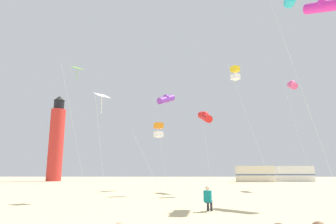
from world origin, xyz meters
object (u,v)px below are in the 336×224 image
kite_box_gold (235,73)px  rv_van_white (295,174)px  kite_flyer_standing (208,198)px  kite_diamond_white (102,99)px  kite_diamond_lime (77,73)px  rv_van_cream (255,174)px  kite_tube_violet (166,99)px  kite_tube_magenta (322,6)px  kite_box_orange (158,130)px  kite_tube_scarlet (205,117)px  lighthouse_distant (56,140)px  kite_tube_rainbow (292,85)px

kite_box_gold → rv_van_white: (16.87, 31.73, -8.63)m
kite_flyer_standing → kite_diamond_white: kite_diamond_white is taller
kite_diamond_lime → rv_van_cream: kite_diamond_lime is taller
kite_tube_violet → kite_tube_magenta: size_ratio=0.77×
kite_flyer_standing → rv_van_cream: rv_van_cream is taller
kite_diamond_white → kite_flyer_standing: bearing=-36.0°
rv_van_white → kite_box_orange: bearing=-122.3°
kite_box_gold → kite_box_orange: 8.20m
kite_tube_scarlet → rv_van_white: kite_tube_scarlet is taller
lighthouse_distant → rv_van_cream: (37.51, -3.08, -6.45)m
kite_diamond_white → lighthouse_distant: (-18.44, 38.47, 1.38)m
kite_flyer_standing → kite_diamond_white: 9.70m
kite_diamond_lime → lighthouse_distant: lighthouse_distant is taller
kite_box_gold → kite_diamond_white: size_ratio=1.54×
kite_diamond_lime → rv_van_white: bearing=45.6°
kite_tube_scarlet → kite_diamond_white: bearing=-132.0°
kite_box_orange → lighthouse_distant: (-21.90, 33.74, 2.78)m
kite_diamond_white → rv_van_white: bearing=54.2°
kite_tube_scarlet → kite_box_orange: size_ratio=1.34×
kite_tube_magenta → lighthouse_distant: bearing=129.8°
kite_tube_violet → rv_van_cream: (15.21, 23.49, -8.01)m
kite_tube_violet → lighthouse_distant: 34.72m
kite_tube_rainbow → kite_box_orange: bearing=-153.0°
kite_tube_rainbow → lighthouse_distant: lighthouse_distant is taller
kite_tube_rainbow → kite_tube_magenta: bearing=-102.8°
kite_tube_magenta → rv_van_white: size_ratio=1.99×
rv_van_cream → rv_van_white: (7.75, 1.80, 0.00)m
kite_box_gold → rv_van_cream: bearing=73.1°
kite_tube_magenta → kite_box_orange: bearing=152.6°
kite_flyer_standing → rv_van_cream: size_ratio=0.18×
rv_van_cream → kite_diamond_white: bearing=-121.1°
rv_van_cream → kite_diamond_lime: bearing=-130.6°
kite_box_orange → rv_van_white: kite_box_orange is taller
kite_tube_scarlet → rv_van_white: 35.02m
kite_diamond_lime → kite_tube_magenta: bearing=-20.6°
kite_flyer_standing → lighthouse_distant: (-24.71, 43.02, 7.22)m
kite_tube_scarlet → kite_diamond_white: 11.34m
kite_tube_scarlet → kite_box_orange: kite_tube_scarlet is taller
kite_tube_violet → kite_tube_rainbow: kite_tube_rainbow is taller
kite_box_orange → kite_tube_rainbow: kite_tube_rainbow is taller
rv_van_cream → rv_van_white: size_ratio=1.00×
lighthouse_distant → kite_tube_magenta: bearing=-50.2°
kite_diamond_lime → rv_van_cream: (22.88, 29.49, -8.92)m
kite_tube_scarlet → kite_tube_magenta: 12.85m
kite_diamond_white → kite_tube_rainbow: bearing=34.3°
kite_box_gold → rv_van_cream: size_ratio=1.62×
lighthouse_distant → kite_tube_violet: bearing=-50.0°
kite_flyer_standing → lighthouse_distant: lighthouse_distant is taller
kite_flyer_standing → kite_diamond_lime: 17.46m
kite_diamond_lime → rv_van_white: 44.69m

